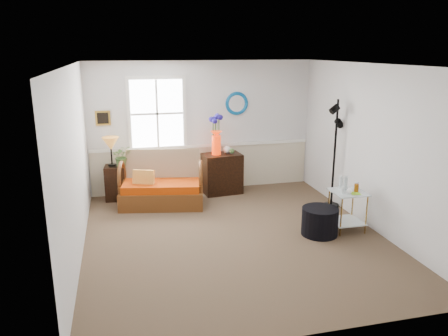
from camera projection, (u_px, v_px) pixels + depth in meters
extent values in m
cube|color=brown|center=(234.00, 237.00, 6.76)|extent=(4.50, 5.00, 0.01)
cube|color=white|center=(236.00, 65.00, 6.07)|extent=(4.50, 5.00, 0.01)
cube|color=silver|center=(203.00, 127.00, 8.76)|extent=(4.50, 0.01, 2.60)
cube|color=silver|center=(305.00, 217.00, 4.07)|extent=(4.50, 0.01, 2.60)
cube|color=silver|center=(75.00, 165.00, 5.90)|extent=(0.01, 5.00, 2.60)
cube|color=silver|center=(372.00, 147.00, 6.93)|extent=(0.01, 5.00, 2.60)
cube|color=beige|center=(203.00, 168.00, 8.96)|extent=(4.46, 0.02, 0.90)
cube|color=white|center=(203.00, 146.00, 8.83)|extent=(4.46, 0.04, 0.06)
cube|color=gold|center=(103.00, 118.00, 8.24)|extent=(0.28, 0.03, 0.28)
torus|color=#006E9B|center=(237.00, 103.00, 8.78)|extent=(0.47, 0.07, 0.47)
imported|color=#4A7136|center=(122.00, 158.00, 8.22)|extent=(0.42, 0.45, 0.31)
cylinder|color=black|center=(320.00, 221.00, 6.80)|extent=(0.75, 0.75, 0.43)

